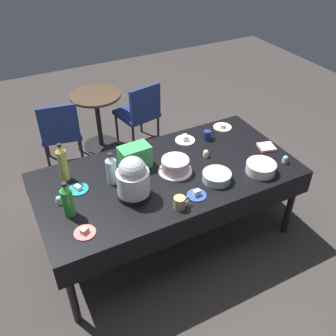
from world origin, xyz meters
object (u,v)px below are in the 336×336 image
(dessert_plate_cobalt, at_px, (197,194))
(coffee_mug_tan, at_px, (180,203))
(potluck_table, at_px, (168,179))
(ceramic_snack_bowl, at_px, (261,168))
(cupcake_lemon, at_px, (285,159))
(soda_carton, at_px, (135,157))
(cupcake_vanilla, at_px, (206,153))
(dessert_plate_coral, at_px, (85,232))
(frosted_layer_cake, at_px, (175,166))
(slow_cooker, at_px, (133,179))
(dessert_plate_cream, at_px, (222,127))
(maroon_chair_right, at_px, (140,111))
(soda_bottle_lime_soda, at_px, (67,200))
(maroon_chair_left, at_px, (60,130))
(round_cafe_table, at_px, (97,111))
(dessert_plate_white, at_px, (185,139))
(cupcake_cocoa, at_px, (59,200))
(soda_bottle_water, at_px, (111,169))
(glass_salad_bowl, at_px, (217,177))
(dessert_plate_teal, at_px, (78,189))
(coffee_mug_navy, at_px, (207,135))

(dessert_plate_cobalt, bearing_deg, coffee_mug_tan, -162.35)
(potluck_table, height_order, coffee_mug_tan, coffee_mug_tan)
(ceramic_snack_bowl, height_order, coffee_mug_tan, coffee_mug_tan)
(cupcake_lemon, distance_m, soda_carton, 1.30)
(dessert_plate_cobalt, relative_size, cupcake_vanilla, 2.29)
(dessert_plate_coral, bearing_deg, frosted_layer_cake, 20.52)
(frosted_layer_cake, relative_size, slow_cooker, 0.80)
(dessert_plate_cream, height_order, maroon_chair_right, maroon_chair_right)
(soda_bottle_lime_soda, height_order, maroon_chair_left, soda_bottle_lime_soda)
(round_cafe_table, bearing_deg, dessert_plate_coral, -110.09)
(dessert_plate_cream, distance_m, dessert_plate_white, 0.45)
(cupcake_cocoa, relative_size, soda_bottle_water, 0.24)
(potluck_table, distance_m, slow_cooker, 0.45)
(potluck_table, relative_size, glass_salad_bowl, 9.34)
(potluck_table, distance_m, glass_salad_bowl, 0.42)
(ceramic_snack_bowl, distance_m, soda_bottle_lime_soda, 1.58)
(frosted_layer_cake, relative_size, cupcake_vanilla, 4.21)
(dessert_plate_teal, height_order, dessert_plate_coral, dessert_plate_coral)
(glass_salad_bowl, xyz_separation_m, maroon_chair_right, (0.11, 1.82, -0.30))
(dessert_plate_cream, xyz_separation_m, coffee_mug_navy, (-0.25, -0.11, 0.04))
(cupcake_cocoa, bearing_deg, frosted_layer_cake, -3.07)
(dessert_plate_white, height_order, cupcake_vanilla, cupcake_vanilla)
(ceramic_snack_bowl, bearing_deg, slow_cooker, 169.00)
(soda_carton, bearing_deg, cupcake_vanilla, -17.49)
(dessert_plate_white, xyz_separation_m, soda_bottle_water, (-0.83, -0.27, 0.12))
(soda_carton, bearing_deg, maroon_chair_right, 61.52)
(glass_salad_bowl, height_order, dessert_plate_coral, glass_salad_bowl)
(dessert_plate_coral, relative_size, maroon_chair_left, 0.18)
(dessert_plate_teal, height_order, cupcake_vanilla, cupcake_vanilla)
(dessert_plate_cream, height_order, maroon_chair_left, maroon_chair_left)
(ceramic_snack_bowl, bearing_deg, dessert_plate_white, 114.37)
(dessert_plate_teal, xyz_separation_m, cupcake_vanilla, (1.14, -0.07, 0.02))
(coffee_mug_tan, bearing_deg, coffee_mug_navy, 46.07)
(frosted_layer_cake, bearing_deg, cupcake_cocoa, 176.93)
(coffee_mug_navy, relative_size, maroon_chair_left, 0.13)
(dessert_plate_coral, bearing_deg, coffee_mug_tan, -5.93)
(soda_carton, bearing_deg, maroon_chair_left, 101.16)
(glass_salad_bowl, height_order, soda_bottle_water, soda_bottle_water)
(soda_carton, bearing_deg, soda_bottle_lime_soda, -157.46)
(glass_salad_bowl, xyz_separation_m, soda_bottle_water, (-0.76, 0.37, 0.09))
(ceramic_snack_bowl, bearing_deg, round_cafe_table, 109.41)
(cupcake_vanilla, distance_m, round_cafe_table, 1.80)
(dessert_plate_coral, relative_size, soda_carton, 0.60)
(dessert_plate_teal, bearing_deg, dessert_plate_white, 12.21)
(soda_bottle_water, bearing_deg, slow_cooker, -69.53)
(soda_bottle_water, bearing_deg, dessert_plate_cobalt, -41.47)
(frosted_layer_cake, height_order, cupcake_lemon, frosted_layer_cake)
(slow_cooker, bearing_deg, soda_bottle_water, 110.47)
(frosted_layer_cake, bearing_deg, glass_salad_bowl, -46.37)
(ceramic_snack_bowl, height_order, maroon_chair_left, maroon_chair_left)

